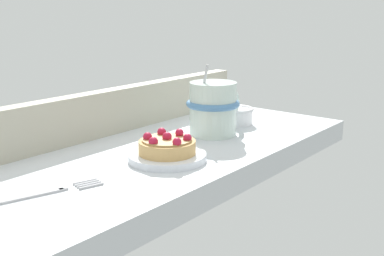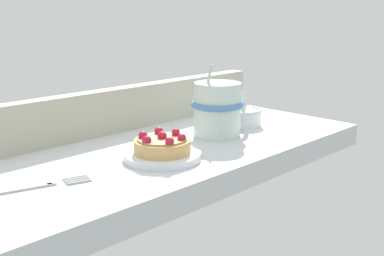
{
  "view_description": "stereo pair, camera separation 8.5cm",
  "coord_description": "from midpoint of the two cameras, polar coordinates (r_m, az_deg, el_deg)",
  "views": [
    {
      "loc": [
        -58.56,
        -54.37,
        23.95
      ],
      "look_at": [
        5.82,
        -3.15,
        3.24
      ],
      "focal_mm": 46.32,
      "sensor_mm": 36.0,
      "label": 1
    },
    {
      "loc": [
        -52.95,
        -60.72,
        23.95
      ],
      "look_at": [
        5.82,
        -3.15,
        3.24
      ],
      "focal_mm": 46.32,
      "sensor_mm": 36.0,
      "label": 2
    }
  ],
  "objects": [
    {
      "name": "raspberry_tart",
      "position": [
        0.78,
        -0.34,
        -1.97
      ],
      "size": [
        8.96,
        8.96,
        3.48
      ],
      "color": "tan",
      "rests_on": "dessert_plate"
    },
    {
      "name": "ground_plane",
      "position": [
        0.84,
        -1.42,
        -3.85
      ],
      "size": [
        81.49,
        32.5,
        4.09
      ],
      "primitive_type": "cube",
      "color": "silver"
    },
    {
      "name": "sugar_bowl",
      "position": [
        1.01,
        8.27,
        1.36
      ],
      "size": [
        7.14,
        7.14,
        3.37
      ],
      "color": "white",
      "rests_on": "ground_plane"
    },
    {
      "name": "dessert_plate",
      "position": [
        0.78,
        -0.33,
        -3.31
      ],
      "size": [
        12.33,
        12.33,
        1.12
      ],
      "color": "silver",
      "rests_on": "ground_plane"
    },
    {
      "name": "coffee_mug",
      "position": [
        0.92,
        5.67,
        2.25
      ],
      "size": [
        13.65,
        10.0,
        13.37
      ],
      "color": "silver",
      "rests_on": "ground_plane"
    },
    {
      "name": "dessert_fork",
      "position": [
        0.68,
        -15.35,
        -6.72
      ],
      "size": [
        17.76,
        6.63,
        0.6
      ],
      "color": "#B7B7BC",
      "rests_on": "ground_plane"
    },
    {
      "name": "window_rail_back",
      "position": [
        0.93,
        -7.75,
        1.76
      ],
      "size": [
        79.86,
        3.11,
        8.32
      ],
      "primitive_type": "cube",
      "color": "#B2AD99",
      "rests_on": "ground_plane"
    }
  ]
}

